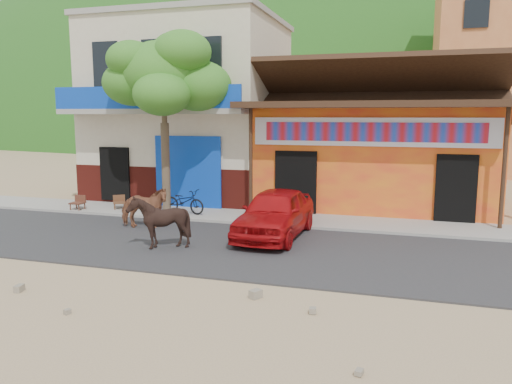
{
  "coord_description": "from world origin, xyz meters",
  "views": [
    {
      "loc": [
        3.13,
        -9.23,
        3.37
      ],
      "look_at": [
        -0.59,
        3.0,
        1.4
      ],
      "focal_mm": 35.0,
      "sensor_mm": 36.0,
      "label": 1
    }
  ],
  "objects_px": {
    "cow_dark": "(159,222)",
    "scooter": "(184,201)",
    "red_car": "(275,213)",
    "cafe_chair_right": "(119,196)",
    "cafe_chair_left": "(77,197)",
    "tree": "(165,123)",
    "cow_tan": "(144,208)"
  },
  "relations": [
    {
      "from": "red_car",
      "to": "cafe_chair_left",
      "type": "distance_m",
      "value": 7.64
    },
    {
      "from": "red_car",
      "to": "cafe_chair_right",
      "type": "xyz_separation_m",
      "value": [
        -6.18,
        2.01,
        -0.15
      ]
    },
    {
      "from": "tree",
      "to": "cow_tan",
      "type": "relative_size",
      "value": 4.11
    },
    {
      "from": "cow_tan",
      "to": "red_car",
      "type": "height_order",
      "value": "red_car"
    },
    {
      "from": "cow_dark",
      "to": "cafe_chair_right",
      "type": "xyz_separation_m",
      "value": [
        -3.7,
        4.06,
        -0.16
      ]
    },
    {
      "from": "cow_tan",
      "to": "cafe_chair_left",
      "type": "relative_size",
      "value": 1.6
    },
    {
      "from": "tree",
      "to": "cafe_chair_right",
      "type": "distance_m",
      "value": 3.17
    },
    {
      "from": "red_car",
      "to": "scooter",
      "type": "distance_m",
      "value": 4.13
    },
    {
      "from": "cow_tan",
      "to": "red_car",
      "type": "bearing_deg",
      "value": -102.22
    },
    {
      "from": "cow_tan",
      "to": "cow_dark",
      "type": "bearing_deg",
      "value": -156.05
    },
    {
      "from": "tree",
      "to": "red_car",
      "type": "xyz_separation_m",
      "value": [
        4.31,
        -1.95,
        -2.41
      ]
    },
    {
      "from": "red_car",
      "to": "cafe_chair_right",
      "type": "distance_m",
      "value": 6.5
    },
    {
      "from": "cow_dark",
      "to": "cafe_chair_left",
      "type": "distance_m",
      "value": 6.12
    },
    {
      "from": "cow_tan",
      "to": "cafe_chair_right",
      "type": "xyz_separation_m",
      "value": [
        -2.19,
        2.14,
        -0.1
      ]
    },
    {
      "from": "cow_dark",
      "to": "red_car",
      "type": "height_order",
      "value": "cow_dark"
    },
    {
      "from": "cow_dark",
      "to": "cafe_chair_left",
      "type": "bearing_deg",
      "value": -111.29
    },
    {
      "from": "cow_tan",
      "to": "scooter",
      "type": "height_order",
      "value": "cow_tan"
    },
    {
      "from": "cow_dark",
      "to": "red_car",
      "type": "distance_m",
      "value": 3.22
    },
    {
      "from": "scooter",
      "to": "cow_dark",
      "type": "bearing_deg",
      "value": -152.58
    },
    {
      "from": "cow_tan",
      "to": "scooter",
      "type": "distance_m",
      "value": 2.08
    },
    {
      "from": "cow_dark",
      "to": "red_car",
      "type": "xyz_separation_m",
      "value": [
        2.48,
        2.05,
        -0.01
      ]
    },
    {
      "from": "cow_dark",
      "to": "scooter",
      "type": "bearing_deg",
      "value": -150.0
    },
    {
      "from": "cow_tan",
      "to": "red_car",
      "type": "relative_size",
      "value": 0.37
    },
    {
      "from": "cow_dark",
      "to": "scooter",
      "type": "relative_size",
      "value": 0.88
    },
    {
      "from": "cow_dark",
      "to": "tree",
      "type": "bearing_deg",
      "value": -141.82
    },
    {
      "from": "cow_tan",
      "to": "scooter",
      "type": "bearing_deg",
      "value": -23.52
    },
    {
      "from": "scooter",
      "to": "cafe_chair_right",
      "type": "bearing_deg",
      "value": 99.12
    },
    {
      "from": "tree",
      "to": "cafe_chair_left",
      "type": "height_order",
      "value": "tree"
    },
    {
      "from": "cow_tan",
      "to": "cafe_chair_right",
      "type": "bearing_deg",
      "value": 31.66
    },
    {
      "from": "tree",
      "to": "scooter",
      "type": "distance_m",
      "value": 2.67
    },
    {
      "from": "red_car",
      "to": "cafe_chair_left",
      "type": "xyz_separation_m",
      "value": [
        -7.5,
        1.45,
        -0.13
      ]
    },
    {
      "from": "red_car",
      "to": "cow_tan",
      "type": "bearing_deg",
      "value": -176.47
    }
  ]
}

